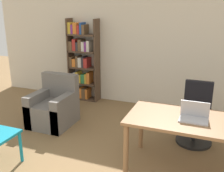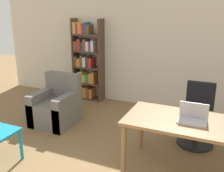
{
  "view_description": "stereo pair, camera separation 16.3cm",
  "coord_description": "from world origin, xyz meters",
  "px_view_note": "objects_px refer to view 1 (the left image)",
  "views": [
    {
      "loc": [
        1.08,
        -0.91,
        2.13
      ],
      "look_at": [
        -0.24,
        2.49,
        1.01
      ],
      "focal_mm": 42.0,
      "sensor_mm": 36.0,
      "label": 1
    },
    {
      "loc": [
        1.23,
        -0.85,
        2.13
      ],
      "look_at": [
        -0.24,
        2.49,
        1.01
      ],
      "focal_mm": 42.0,
      "sensor_mm": 36.0,
      "label": 2
    }
  ],
  "objects_px": {
    "laptop": "(194,116)",
    "bookshelf": "(82,63)",
    "desk": "(202,127)",
    "armchair": "(54,108)",
    "office_chair": "(196,117)"
  },
  "relations": [
    {
      "from": "desk",
      "to": "armchair",
      "type": "xyz_separation_m",
      "value": [
        -2.62,
        0.61,
        -0.36
      ]
    },
    {
      "from": "laptop",
      "to": "office_chair",
      "type": "height_order",
      "value": "laptop"
    },
    {
      "from": "laptop",
      "to": "bookshelf",
      "type": "height_order",
      "value": "bookshelf"
    },
    {
      "from": "desk",
      "to": "laptop",
      "type": "relative_size",
      "value": 5.36
    },
    {
      "from": "laptop",
      "to": "bookshelf",
      "type": "relative_size",
      "value": 0.19
    },
    {
      "from": "armchair",
      "to": "bookshelf",
      "type": "relative_size",
      "value": 0.49
    },
    {
      "from": "desk",
      "to": "armchair",
      "type": "bearing_deg",
      "value": 166.8
    },
    {
      "from": "desk",
      "to": "office_chair",
      "type": "bearing_deg",
      "value": 97.53
    },
    {
      "from": "desk",
      "to": "armchair",
      "type": "relative_size",
      "value": 2.06
    },
    {
      "from": "laptop",
      "to": "bookshelf",
      "type": "distance_m",
      "value": 3.37
    },
    {
      "from": "desk",
      "to": "office_chair",
      "type": "height_order",
      "value": "office_chair"
    },
    {
      "from": "laptop",
      "to": "office_chair",
      "type": "bearing_deg",
      "value": 90.77
    },
    {
      "from": "armchair",
      "to": "desk",
      "type": "bearing_deg",
      "value": -13.2
    },
    {
      "from": "desk",
      "to": "armchair",
      "type": "height_order",
      "value": "armchair"
    },
    {
      "from": "armchair",
      "to": "laptop",
      "type": "bearing_deg",
      "value": -14.06
    }
  ]
}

